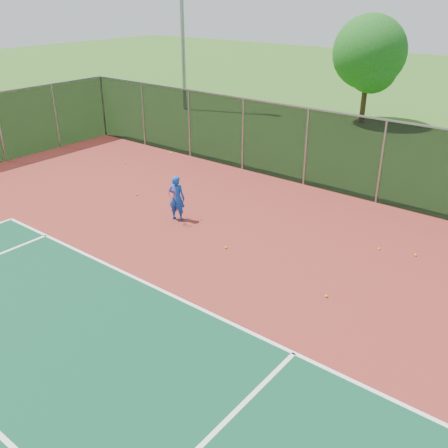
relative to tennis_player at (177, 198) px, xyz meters
name	(u,v)px	position (x,y,z in m)	size (l,w,h in m)	color
ground	(122,393)	(4.62, -6.46, -0.79)	(120.00, 120.00, 0.00)	#2A5819
court_apron	(192,340)	(4.62, -4.46, -0.78)	(30.00, 20.00, 0.02)	maroon
fence_back	(381,161)	(4.62, 5.54, 0.77)	(30.00, 0.06, 3.03)	black
tennis_player	(177,198)	(0.00, 0.00, 0.00)	(0.65, 0.68, 2.27)	#1342B2
practice_ball_0	(137,194)	(-2.67, 0.62, -0.74)	(0.07, 0.07, 0.07)	#AED218
practice_ball_1	(415,255)	(7.14, 2.39, -0.74)	(0.07, 0.07, 0.07)	#AED218
practice_ball_2	(226,247)	(2.56, -0.64, -0.74)	(0.07, 0.07, 0.07)	#AED218
practice_ball_3	(379,249)	(6.17, 2.11, -0.74)	(0.07, 0.07, 0.07)	#AED218
practice_ball_4	(326,296)	(6.14, -1.12, -0.74)	(0.07, 0.07, 0.07)	#AED218
practice_ball_6	(125,163)	(-5.91, 2.92, -0.74)	(0.07, 0.07, 0.07)	#AED218
tree_back_left	(370,56)	(-0.83, 16.47, 2.92)	(4.03, 4.03, 5.92)	#321C12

